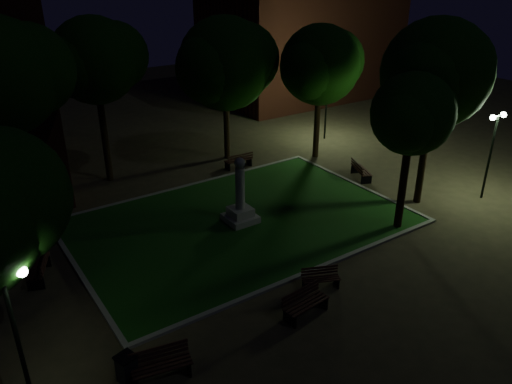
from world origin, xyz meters
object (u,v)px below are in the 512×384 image
bench_west_near (161,365)px  trash_bin (127,368)px  bench_left_side (40,268)px  bench_near_left (305,303)px  bench_far_side (239,161)px  bench_right_side (360,171)px  monument (240,204)px  bench_near_right (321,278)px  bicycle (22,224)px

bench_west_near → trash_bin: bench_west_near is taller
bench_left_side → bench_west_near: bearing=34.9°
bench_near_left → bench_far_side: (5.45, 12.84, -0.02)m
bench_far_side → bench_right_side: bearing=135.3°
monument → bench_near_left: bearing=-104.5°
monument → bench_near_right: (-0.26, -6.03, -0.58)m
bench_left_side → bench_far_side: bearing=134.8°
bench_near_left → trash_bin: 6.27m
bench_right_side → bicycle: bicycle is taller
monument → trash_bin: 10.30m
bench_far_side → bicycle: bearing=8.5°
bench_west_near → bench_left_side: 7.57m
bench_left_side → bench_near_left: bearing=65.1°
bench_left_side → bicycle: bearing=-160.6°
monument → bicycle: (-8.72, 4.66, -0.46)m
bench_near_left → bench_far_side: bearing=61.6°
monument → bench_near_left: size_ratio=1.77×
bench_left_side → bench_right_side: bearing=112.0°
bench_near_right → bench_far_side: size_ratio=0.89×
trash_bin → bench_near_right: bearing=2.8°
bench_west_near → bench_near_left: bearing=10.5°
monument → bench_left_side: 8.92m
bench_right_side → trash_bin: (-16.52, -7.03, 0.01)m
monument → bench_near_left: monument is taller
bench_far_side → bicycle: 12.44m
bench_near_right → bench_left_side: bench_left_side is taller
bench_west_near → trash_bin: (-0.89, 0.43, 0.01)m
bench_west_near → bench_left_side: bench_left_side is taller
bench_west_near → bench_right_side: bearing=37.3°
bench_west_near → bicycle: size_ratio=0.99×
monument → bench_right_side: (8.47, 0.62, -0.50)m
bench_west_near → bench_far_side: 16.70m
bicycle → bench_near_left: bearing=-112.8°
bench_right_side → bench_far_side: bearing=65.8°
bench_near_right → bench_right_side: size_ratio=0.81×
bench_near_left → bench_left_side: size_ratio=0.95×
bench_left_side → bench_right_side: 17.36m
bench_near_left → bench_west_near: (-5.36, 0.12, 0.00)m
bench_near_left → bench_near_right: bench_near_left is taller
bench_near_left → bench_west_near: bench_west_near is taller
bench_west_near → bench_left_side: size_ratio=0.98×
bench_west_near → monument: bearing=55.4°
trash_bin → bicycle: bearing=93.5°
bench_near_right → bench_far_side: 12.55m
bench_near_right → trash_bin: bearing=-153.7°
bench_left_side → bench_far_side: (12.55, 5.35, -0.03)m
bench_far_side → trash_bin: size_ratio=1.86×
bench_left_side → bench_right_side: (17.36, 0.09, -0.00)m
bench_right_side → bicycle: bearing=100.2°
bench_near_left → bicycle: 13.52m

